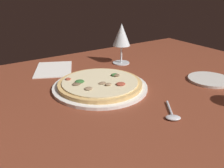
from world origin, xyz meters
TOP-DOWN VIEW (x-y plane):
  - dining_table at (0.00, 0.00)cm, footprint 150.00×110.00cm
  - pizza_main at (2.85, -10.38)cm, footprint 31.95×31.95cm
  - wine_glass_near at (-18.95, -28.97)cm, footprint 7.55×7.55cm
  - side_plate at (-33.94, 5.60)cm, footprint 15.19×15.19cm
  - paper_menu at (9.09, -37.20)cm, footprint 21.18×23.73cm
  - spoon at (-3.59, 16.53)cm, footprint 8.26×10.27cm

SIDE VIEW (x-z plane):
  - dining_table at x=0.00cm, z-range 0.00..4.00cm
  - paper_menu at x=9.09cm, z-range 4.00..4.30cm
  - side_plate at x=-33.94cm, z-range 4.00..4.90cm
  - spoon at x=-3.59cm, z-range 3.96..4.96cm
  - pizza_main at x=2.85cm, z-range 3.55..6.89cm
  - wine_glass_near at x=-18.95cm, z-range 7.35..24.69cm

